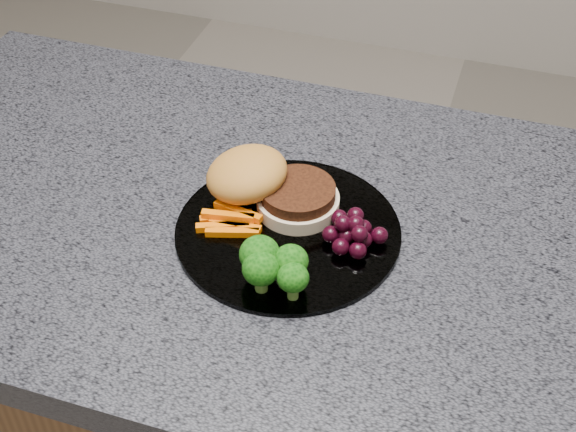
{
  "coord_description": "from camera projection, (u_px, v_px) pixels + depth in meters",
  "views": [
    {
      "loc": [
        0.18,
        -0.66,
        1.53
      ],
      "look_at": [
        -0.03,
        -0.01,
        0.93
      ],
      "focal_mm": 50.0,
      "sensor_mm": 36.0,
      "label": 1
    }
  ],
  "objects": [
    {
      "name": "plate",
      "position": [
        288.0,
        231.0,
        0.92
      ],
      "size": [
        0.26,
        0.26,
        0.01
      ],
      "primitive_type": "cylinder",
      "color": "white",
      "rests_on": "countertop"
    },
    {
      "name": "carrot_sticks",
      "position": [
        231.0,
        221.0,
        0.92
      ],
      "size": [
        0.08,
        0.05,
        0.02
      ],
      "rotation": [
        0.0,
        0.0,
        -0.09
      ],
      "color": "#FC6B04",
      "rests_on": "plate"
    },
    {
      "name": "burger",
      "position": [
        265.0,
        186.0,
        0.94
      ],
      "size": [
        0.16,
        0.1,
        0.05
      ],
      "rotation": [
        0.0,
        0.0,
        0.02
      ],
      "color": "beige",
      "rests_on": "plate"
    },
    {
      "name": "broccoli",
      "position": [
        272.0,
        264.0,
        0.84
      ],
      "size": [
        0.08,
        0.06,
        0.05
      ],
      "rotation": [
        0.0,
        0.0,
        -0.13
      ],
      "color": "#5A8831",
      "rests_on": "plate"
    },
    {
      "name": "countertop",
      "position": [
        316.0,
        243.0,
        0.94
      ],
      "size": [
        1.2,
        0.6,
        0.04
      ],
      "primitive_type": "cube",
      "color": "#474851",
      "rests_on": "island_cabinet"
    },
    {
      "name": "grape_bunch",
      "position": [
        352.0,
        232.0,
        0.9
      ],
      "size": [
        0.07,
        0.07,
        0.03
      ],
      "rotation": [
        0.0,
        0.0,
        -0.2
      ],
      "color": "black",
      "rests_on": "plate"
    }
  ]
}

